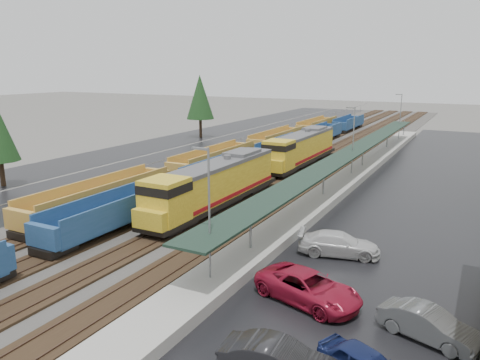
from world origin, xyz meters
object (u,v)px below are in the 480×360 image
at_px(well_string_yellow, 167,177).
at_px(parked_car_east_e, 429,325).
at_px(locomotive_lead, 213,185).
at_px(locomotive_trail, 300,149).
at_px(well_string_blue, 224,173).
at_px(parked_car_east_c, 339,244).
at_px(parked_car_east_b, 308,288).

relative_size(well_string_yellow, parked_car_east_e, 24.62).
xyz_separation_m(locomotive_lead, locomotive_trail, (0.00, 21.00, 0.00)).
bearing_deg(locomotive_lead, well_string_blue, 114.00).
relative_size(well_string_yellow, well_string_blue, 0.97).
xyz_separation_m(well_string_blue, parked_car_east_c, (16.45, -13.62, -0.45)).
height_order(locomotive_trail, well_string_blue, locomotive_trail).
distance_m(well_string_blue, parked_car_east_e, 31.33).
height_order(locomotive_lead, parked_car_east_e, locomotive_lead).
distance_m(locomotive_lead, parked_car_east_c, 13.38).
bearing_deg(parked_car_east_b, parked_car_east_c, 20.64).
relative_size(locomotive_trail, parked_car_east_e, 4.25).
xyz_separation_m(parked_car_east_b, parked_car_east_e, (6.01, -0.81, -0.07)).
bearing_deg(well_string_yellow, parked_car_east_c, -23.68).
xyz_separation_m(well_string_blue, parked_car_east_b, (16.84, -20.62, -0.40)).
bearing_deg(parked_car_east_b, well_string_yellow, 70.03).
xyz_separation_m(well_string_blue, parked_car_east_e, (22.85, -21.43, -0.47)).
bearing_deg(parked_car_east_b, locomotive_trail, 38.95).
bearing_deg(parked_car_east_b, locomotive_lead, 65.29).
bearing_deg(locomotive_lead, parked_car_east_b, -42.19).
height_order(well_string_blue, parked_car_east_e, well_string_blue).
height_order(locomotive_lead, well_string_yellow, locomotive_lead).
bearing_deg(well_string_yellow, locomotive_trail, 64.37).
relative_size(well_string_blue, parked_car_east_c, 21.49).
bearing_deg(locomotive_lead, parked_car_east_e, -33.44).
distance_m(locomotive_trail, well_string_blue, 12.71).
relative_size(locomotive_lead, well_string_blue, 0.17).
bearing_deg(parked_car_east_c, parked_car_east_e, -154.36).
bearing_deg(parked_car_east_e, well_string_blue, 64.94).
bearing_deg(parked_car_east_c, well_string_yellow, 52.61).
xyz_separation_m(locomotive_trail, parked_car_east_e, (18.85, -33.44, -1.58)).
bearing_deg(parked_car_east_b, well_string_blue, 56.72).
xyz_separation_m(locomotive_trail, parked_car_east_c, (12.45, -25.64, -1.55)).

